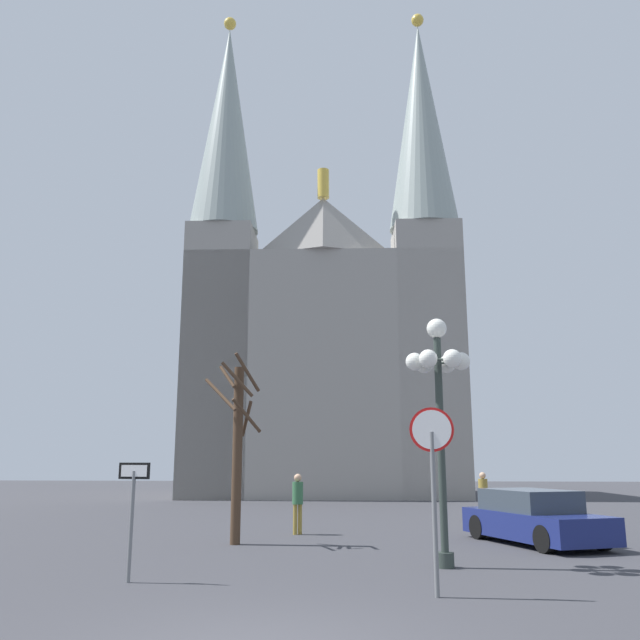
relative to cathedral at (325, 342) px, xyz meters
name	(u,v)px	position (x,y,z in m)	size (l,w,h in m)	color
cathedral	(325,342)	(0.00, 0.00, 0.00)	(16.60, 12.19, 30.55)	gray
stop_sign	(433,463)	(3.34, -29.51, -7.31)	(0.73, 0.16, 3.00)	slate
one_way_arrow_sign	(132,503)	(-2.01, -28.54, -8.03)	(0.63, 0.17, 2.09)	slate
street_lamp	(439,386)	(3.83, -26.56, -5.73)	(1.38, 1.25, 5.15)	#2D3833
bare_tree	(237,444)	(-1.11, -23.18, -6.85)	(1.58, 1.33, 4.93)	#473323
parked_car_near_navy	(534,518)	(6.64, -22.58, -8.75)	(3.25, 4.69, 1.36)	navy
pedestrian_walking	(483,492)	(6.44, -16.61, -8.36)	(0.32, 0.32, 1.70)	#33663F
pedestrian_standing	(298,497)	(0.28, -20.75, -8.35)	(0.32, 0.32, 1.73)	olive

